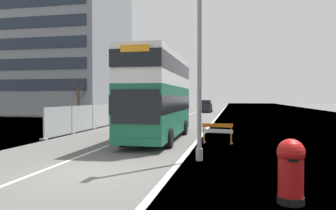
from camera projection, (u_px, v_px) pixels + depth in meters
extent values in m
cube|color=#565451|center=(88.00, 174.00, 10.94)|extent=(140.00, 280.00, 0.10)
cube|color=#B2AFA8|center=(168.00, 177.00, 10.37)|extent=(0.24, 196.00, 0.01)
cube|color=silver|center=(44.00, 170.00, 11.28)|extent=(0.16, 168.00, 0.01)
cube|color=#196042|center=(159.00, 110.00, 19.51)|extent=(2.66, 10.11, 2.90)
cube|color=silver|center=(159.00, 84.00, 19.47)|extent=(2.66, 10.11, 0.40)
cube|color=silver|center=(159.00, 68.00, 19.45)|extent=(2.63, 10.01, 1.53)
cube|color=black|center=(159.00, 103.00, 19.50)|extent=(2.68, 10.21, 0.93)
cube|color=black|center=(159.00, 68.00, 19.45)|extent=(2.67, 10.16, 0.84)
cube|color=black|center=(135.00, 107.00, 14.54)|extent=(2.30, 0.10, 1.59)
cube|color=orange|center=(135.00, 48.00, 14.47)|extent=(1.37, 0.08, 0.32)
cube|color=#196042|center=(159.00, 131.00, 19.54)|extent=(2.68, 10.21, 0.36)
cylinder|color=black|center=(123.00, 137.00, 16.71)|extent=(0.32, 1.00, 1.00)
cylinder|color=black|center=(169.00, 138.00, 16.24)|extent=(0.32, 1.00, 1.00)
cylinder|color=black|center=(150.00, 127.00, 22.50)|extent=(0.32, 1.00, 1.00)
cylinder|color=black|center=(185.00, 128.00, 22.03)|extent=(0.32, 1.00, 1.00)
cylinder|color=gray|center=(199.00, 48.00, 12.89)|extent=(0.18, 0.18, 9.23)
cylinder|color=gray|center=(199.00, 154.00, 12.99)|extent=(0.29, 0.29, 0.50)
cylinder|color=black|center=(290.00, 200.00, 7.72)|extent=(0.64, 0.64, 0.18)
cylinder|color=#B71414|center=(291.00, 174.00, 7.71)|extent=(0.59, 0.59, 1.07)
sphere|color=#B71414|center=(291.00, 152.00, 7.70)|extent=(0.66, 0.66, 0.66)
cube|color=black|center=(293.00, 161.00, 7.40)|extent=(0.22, 0.03, 0.07)
cube|color=orange|center=(217.00, 125.00, 17.73)|extent=(1.70, 0.26, 0.20)
cube|color=white|center=(217.00, 131.00, 17.74)|extent=(1.70, 0.26, 0.20)
cube|color=orange|center=(204.00, 134.00, 17.98)|extent=(0.08, 0.08, 1.03)
cube|color=black|center=(204.00, 142.00, 17.99)|extent=(0.19, 0.45, 0.08)
cube|color=orange|center=(231.00, 135.00, 17.51)|extent=(0.08, 0.08, 1.03)
cube|color=black|center=(231.00, 144.00, 17.52)|extent=(0.19, 0.45, 0.08)
cube|color=#A8AAAD|center=(59.00, 121.00, 20.83)|extent=(0.04, 3.26, 1.93)
cube|color=#A8AAAD|center=(83.00, 118.00, 24.16)|extent=(0.04, 3.26, 1.93)
cube|color=#A8AAAD|center=(101.00, 116.00, 27.49)|extent=(0.04, 3.26, 1.93)
cube|color=#A8AAAD|center=(115.00, 114.00, 30.82)|extent=(0.04, 3.26, 1.93)
cylinder|color=#939699|center=(44.00, 123.00, 19.17)|extent=(0.06, 0.06, 2.03)
cube|color=gray|center=(44.00, 139.00, 19.19)|extent=(0.44, 0.20, 0.12)
cylinder|color=#939699|center=(72.00, 120.00, 22.50)|extent=(0.06, 0.06, 2.03)
cube|color=gray|center=(72.00, 133.00, 22.52)|extent=(0.44, 0.20, 0.12)
cylinder|color=#939699|center=(92.00, 117.00, 25.83)|extent=(0.06, 0.06, 2.03)
cube|color=gray|center=(93.00, 129.00, 25.85)|extent=(0.44, 0.20, 0.12)
cylinder|color=#939699|center=(109.00, 115.00, 29.16)|extent=(0.06, 0.06, 2.03)
cube|color=gray|center=(109.00, 125.00, 29.18)|extent=(0.44, 0.20, 0.12)
cylinder|color=#939699|center=(121.00, 113.00, 32.48)|extent=(0.06, 0.06, 2.03)
cube|color=gray|center=(121.00, 122.00, 32.51)|extent=(0.44, 0.20, 0.12)
cube|color=gray|center=(160.00, 112.00, 39.17)|extent=(1.73, 4.32, 1.15)
cube|color=black|center=(160.00, 105.00, 39.15)|extent=(1.59, 2.38, 0.78)
cylinder|color=black|center=(169.00, 116.00, 40.32)|extent=(0.20, 0.60, 0.60)
cylinder|color=black|center=(156.00, 115.00, 40.67)|extent=(0.20, 0.60, 0.60)
cylinder|color=black|center=(164.00, 117.00, 37.70)|extent=(0.20, 0.60, 0.60)
cylinder|color=black|center=(150.00, 117.00, 38.05)|extent=(0.20, 0.60, 0.60)
cube|color=slate|center=(176.00, 110.00, 48.19)|extent=(1.90, 4.02, 1.15)
cube|color=black|center=(176.00, 104.00, 48.17)|extent=(1.75, 2.21, 0.67)
cylinder|color=black|center=(184.00, 112.00, 49.23)|extent=(0.20, 0.60, 0.60)
cylinder|color=black|center=(172.00, 112.00, 49.61)|extent=(0.20, 0.60, 0.60)
cylinder|color=black|center=(181.00, 113.00, 46.79)|extent=(0.20, 0.60, 0.60)
cylinder|color=black|center=(169.00, 113.00, 47.17)|extent=(0.20, 0.60, 0.60)
cube|color=black|center=(206.00, 108.00, 55.44)|extent=(1.74, 4.59, 1.28)
cube|color=black|center=(206.00, 102.00, 55.42)|extent=(1.60, 2.53, 0.69)
cylinder|color=black|center=(212.00, 110.00, 56.67)|extent=(0.20, 0.60, 0.60)
cylinder|color=black|center=(202.00, 110.00, 57.02)|extent=(0.20, 0.60, 0.60)
cylinder|color=black|center=(211.00, 111.00, 53.89)|extent=(0.20, 0.60, 0.60)
cylinder|color=black|center=(201.00, 111.00, 54.24)|extent=(0.20, 0.60, 0.60)
cylinder|color=#4C3D2D|center=(79.00, 101.00, 44.33)|extent=(0.32, 0.32, 4.11)
cylinder|color=#4C3D2D|center=(81.00, 89.00, 44.26)|extent=(0.81, 0.24, 1.14)
cylinder|color=#4C3D2D|center=(83.00, 95.00, 44.63)|extent=(0.98, 1.00, 1.46)
cylinder|color=#4C3D2D|center=(78.00, 88.00, 44.91)|extent=(0.97, 1.23, 1.97)
cylinder|color=#4C3D2D|center=(76.00, 93.00, 44.31)|extent=(0.89, 0.25, 1.05)
cylinder|color=#4C3D2D|center=(73.00, 87.00, 43.55)|extent=(0.79, 1.73, 1.18)
cylinder|color=#4C3D2D|center=(78.00, 96.00, 43.76)|extent=(0.53, 1.13, 0.92)
cube|color=gray|center=(41.00, 43.00, 56.29)|extent=(27.87, 17.85, 24.55)
cube|color=#232D3D|center=(6.00, 85.00, 47.70)|extent=(26.19, 0.08, 1.72)
cube|color=#232D3D|center=(6.00, 65.00, 47.63)|extent=(26.19, 0.08, 1.72)
cube|color=#232D3D|center=(6.00, 44.00, 47.56)|extent=(26.19, 0.08, 1.72)
cube|color=#232D3D|center=(5.00, 24.00, 47.49)|extent=(26.19, 0.08, 1.72)
cube|color=#232D3D|center=(5.00, 3.00, 47.42)|extent=(26.19, 0.08, 1.72)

